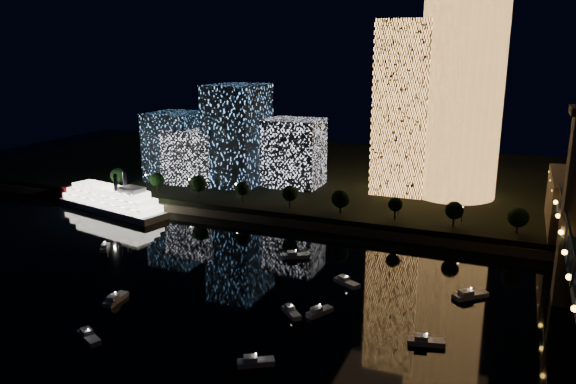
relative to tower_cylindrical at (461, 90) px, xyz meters
name	(u,v)px	position (x,y,z in m)	size (l,w,h in m)	color
ground	(264,344)	(-25.05, -130.88, -47.73)	(520.00, 520.00, 0.00)	black
far_bank	(406,181)	(-25.05, 29.12, -45.23)	(420.00, 160.00, 5.00)	black
seawall	(362,230)	(-25.05, -48.88, -46.23)	(420.00, 6.00, 3.00)	#6B5E4C
tower_cylindrical	(461,90)	(0.00, 0.00, 0.00)	(34.00, 34.00, 85.20)	#FEA851
tower_rectangular	(404,108)	(-21.53, -1.95, -7.98)	(21.84, 21.84, 69.48)	#FEA851
midrise_blocks	(227,145)	(-96.94, -14.87, -25.71)	(77.50, 31.18, 43.45)	silver
riverboat	(107,200)	(-127.90, -58.93, -43.33)	(57.96, 23.63, 17.13)	silver
motorboats	(283,306)	(-27.99, -113.14, -46.91)	(120.44, 72.49, 2.78)	silver
esplanade_trees	(290,193)	(-55.02, -42.88, -37.25)	(166.67, 6.84, 8.92)	black
street_lamps	(286,192)	(-59.05, -36.88, -38.70)	(132.70, 0.70, 5.65)	black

